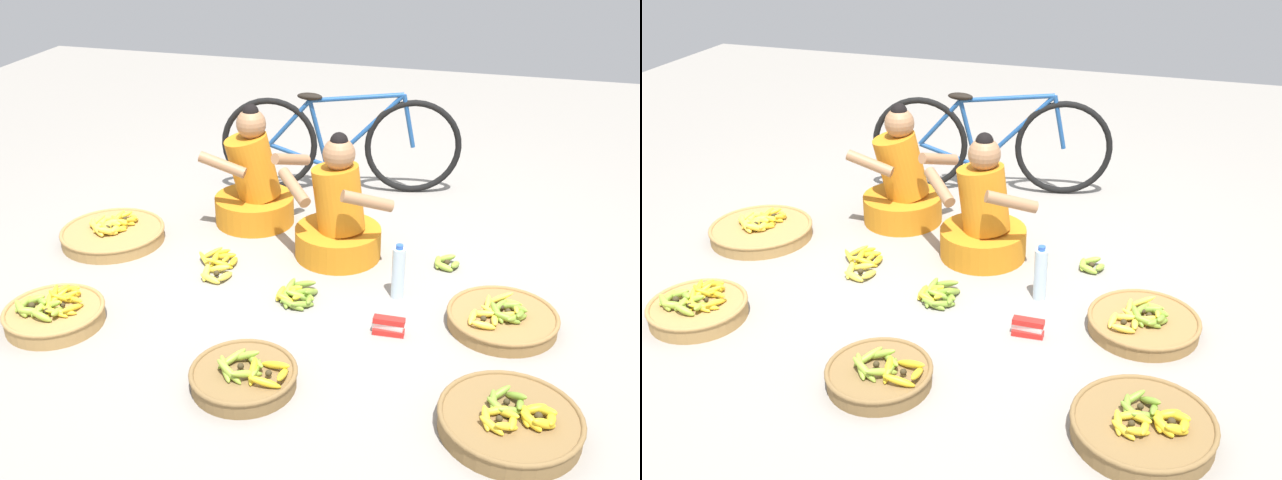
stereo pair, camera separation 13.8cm
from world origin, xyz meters
TOP-DOWN VIEW (x-y plane):
  - ground_plane at (0.00, 0.00)m, footprint 10.00×10.00m
  - vendor_woman_front at (-0.03, 0.30)m, footprint 0.74×0.52m
  - vendor_woman_behind at (-0.67, 0.62)m, footprint 0.64×0.52m
  - bicycle_leaning at (-0.26, 1.28)m, footprint 1.67×0.41m
  - banana_basket_back_left at (1.05, -1.04)m, footprint 0.61×0.61m
  - banana_basket_near_bicycle at (-0.12, -1.04)m, footprint 0.50×0.50m
  - banana_basket_mid_left at (-1.25, -0.82)m, footprint 0.51×0.51m
  - banana_basket_back_center at (0.98, -0.24)m, footprint 0.57×0.57m
  - banana_basket_mid_right at (-1.44, 0.11)m, footprint 0.64×0.64m
  - loose_bananas_front_left at (-0.66, -0.05)m, footprint 0.28×0.38m
  - loose_bananas_front_right at (-0.11, -0.27)m, footprint 0.24×0.29m
  - loose_bananas_front_center at (0.63, 0.32)m, footprint 0.16×0.17m
  - water_bottle at (0.41, -0.09)m, footprint 0.07×0.07m
  - packet_carton_stack at (0.43, -0.45)m, footprint 0.17×0.07m

SIDE VIEW (x-z plane):
  - ground_plane at x=0.00m, z-range 0.00..0.00m
  - loose_bananas_front_center at x=0.63m, z-range -0.01..0.06m
  - loose_bananas_front_left at x=-0.66m, z-range -0.02..0.07m
  - loose_bananas_front_right at x=-0.11m, z-range -0.02..0.08m
  - packet_carton_stack at x=0.43m, z-range 0.00..0.09m
  - banana_basket_back_center at x=0.98m, z-range -0.03..0.13m
  - banana_basket_mid_right at x=-1.44m, z-range -0.02..0.13m
  - banana_basket_near_bicycle at x=-0.12m, z-range -0.03..0.14m
  - banana_basket_back_left at x=1.05m, z-range -0.02..0.13m
  - banana_basket_mid_left at x=-1.25m, z-range -0.02..0.14m
  - water_bottle at x=0.41m, z-range -0.01..0.31m
  - vendor_woman_front at x=-0.03m, z-range -0.14..0.64m
  - vendor_woman_behind at x=-0.67m, z-range -0.14..0.66m
  - bicycle_leaning at x=-0.26m, z-range -0.01..0.73m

